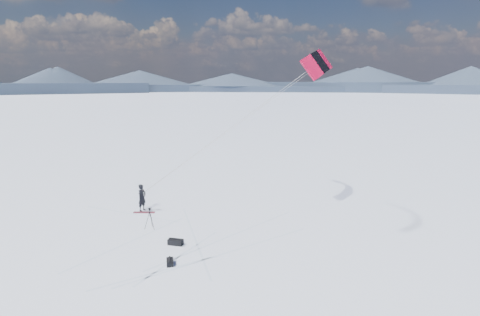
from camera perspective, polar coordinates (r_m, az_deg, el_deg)
The scene contains 9 objects.
ground at distance 25.13m, azimuth -14.36°, elevation -10.74°, with size 1800.00×1800.00×0.00m, color white.
horizon_hills at distance 23.90m, azimuth -14.85°, elevation -1.10°, with size 704.00×705.94×9.94m.
snow_tracks at distance 24.92m, azimuth -13.79°, elevation -10.89°, with size 17.62×10.25×0.01m.
snowkiter at distance 29.74m, azimuth -13.67°, elevation -7.27°, with size 0.70×0.46×1.93m, color black.
snowboard at distance 29.26m, azimuth -13.48°, elevation -7.53°, with size 1.50×0.28×0.04m, color maroon.
tripod at distance 25.89m, azimuth -12.69°, elevation -7.96°, with size 0.61×0.65×1.35m.
gear_bag_a at distance 23.45m, azimuth -9.16°, elevation -11.70°, with size 0.92×0.59×0.38m.
gear_bag_b at distance 21.20m, azimuth -9.93°, elevation -14.36°, with size 0.71×0.75×0.32m.
power_kite at distance 25.68m, azimuth 11.04°, elevation 12.91°, with size 12.74×6.56×9.77m.
Camera 1 is at (16.24, -16.85, 9.15)m, focal length 30.00 mm.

